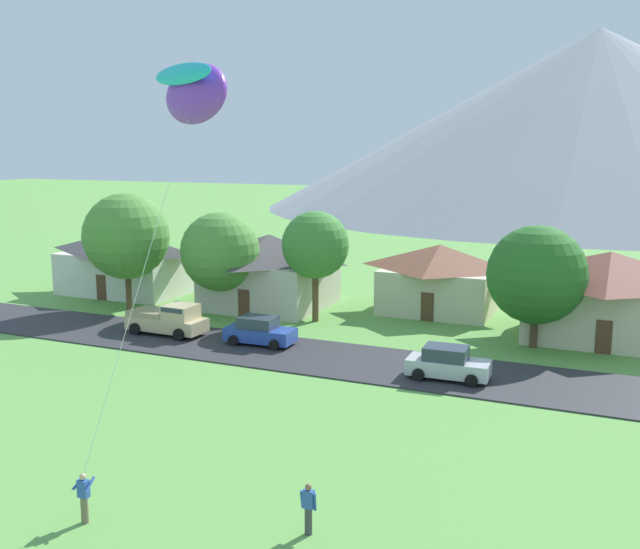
{
  "coord_description": "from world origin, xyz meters",
  "views": [
    {
      "loc": [
        13.23,
        -7.76,
        11.87
      ],
      "look_at": [
        1.67,
        18.45,
        6.81
      ],
      "focal_mm": 40.6,
      "sensor_mm": 36.0,
      "label": 1
    }
  ],
  "objects_px": {
    "pickup_truck_sand_east_side": "(168,319)",
    "tree_left_of_center": "(537,275)",
    "house_left_center": "(609,294)",
    "parked_car_blue_mid_west": "(260,331)",
    "house_leftmost": "(270,269)",
    "house_rightmost": "(439,277)",
    "parked_car_silver_west_end": "(448,364)",
    "tree_center": "(220,252)",
    "kite_flyer_with_kite": "(193,96)",
    "watcher_person": "(308,508)",
    "tree_near_left": "(315,245)",
    "tree_right_of_center": "(126,236)",
    "house_right_center": "(125,261)"
  },
  "relations": [
    {
      "from": "pickup_truck_sand_east_side",
      "to": "tree_left_of_center",
      "type": "bearing_deg",
      "value": 16.6
    },
    {
      "from": "house_left_center",
      "to": "parked_car_blue_mid_west",
      "type": "distance_m",
      "value": 21.71
    },
    {
      "from": "house_leftmost",
      "to": "pickup_truck_sand_east_side",
      "type": "xyz_separation_m",
      "value": [
        -1.95,
        -10.22,
        -1.77
      ]
    },
    {
      "from": "house_rightmost",
      "to": "parked_car_silver_west_end",
      "type": "relative_size",
      "value": 1.98
    },
    {
      "from": "house_left_center",
      "to": "tree_left_of_center",
      "type": "relative_size",
      "value": 1.4
    },
    {
      "from": "house_rightmost",
      "to": "tree_center",
      "type": "relative_size",
      "value": 1.15
    },
    {
      "from": "kite_flyer_with_kite",
      "to": "watcher_person",
      "type": "relative_size",
      "value": 8.88
    },
    {
      "from": "house_rightmost",
      "to": "tree_near_left",
      "type": "distance_m",
      "value": 9.77
    },
    {
      "from": "house_leftmost",
      "to": "tree_center",
      "type": "distance_m",
      "value": 4.54
    },
    {
      "from": "house_rightmost",
      "to": "kite_flyer_with_kite",
      "type": "distance_m",
      "value": 30.66
    },
    {
      "from": "house_leftmost",
      "to": "tree_near_left",
      "type": "distance_m",
      "value": 6.4
    },
    {
      "from": "tree_center",
      "to": "watcher_person",
      "type": "distance_m",
      "value": 31.09
    },
    {
      "from": "pickup_truck_sand_east_side",
      "to": "tree_right_of_center",
      "type": "bearing_deg",
      "value": 144.61
    },
    {
      "from": "parked_car_silver_west_end",
      "to": "pickup_truck_sand_east_side",
      "type": "bearing_deg",
      "value": 174.88
    },
    {
      "from": "tree_near_left",
      "to": "watcher_person",
      "type": "relative_size",
      "value": 4.56
    },
    {
      "from": "house_rightmost",
      "to": "parked_car_silver_west_end",
      "type": "bearing_deg",
      "value": -73.67
    },
    {
      "from": "house_rightmost",
      "to": "tree_center",
      "type": "distance_m",
      "value": 15.88
    },
    {
      "from": "pickup_truck_sand_east_side",
      "to": "tree_center",
      "type": "bearing_deg",
      "value": 90.75
    },
    {
      "from": "pickup_truck_sand_east_side",
      "to": "house_rightmost",
      "type": "bearing_deg",
      "value": 43.62
    },
    {
      "from": "parked_car_silver_west_end",
      "to": "watcher_person",
      "type": "height_order",
      "value": "parked_car_silver_west_end"
    },
    {
      "from": "tree_right_of_center",
      "to": "tree_near_left",
      "type": "bearing_deg",
      "value": 8.76
    },
    {
      "from": "tree_left_of_center",
      "to": "watcher_person",
      "type": "distance_m",
      "value": 25.27
    },
    {
      "from": "house_leftmost",
      "to": "parked_car_blue_mid_west",
      "type": "relative_size",
      "value": 2.1
    },
    {
      "from": "tree_near_left",
      "to": "kite_flyer_with_kite",
      "type": "height_order",
      "value": "kite_flyer_with_kite"
    },
    {
      "from": "tree_center",
      "to": "tree_right_of_center",
      "type": "bearing_deg",
      "value": -168.07
    },
    {
      "from": "tree_near_left",
      "to": "tree_left_of_center",
      "type": "distance_m",
      "value": 14.72
    },
    {
      "from": "house_leftmost",
      "to": "watcher_person",
      "type": "distance_m",
      "value": 32.91
    },
    {
      "from": "house_leftmost",
      "to": "tree_left_of_center",
      "type": "distance_m",
      "value": 20.17
    },
    {
      "from": "house_left_center",
      "to": "parked_car_silver_west_end",
      "type": "bearing_deg",
      "value": -120.75
    },
    {
      "from": "house_rightmost",
      "to": "house_right_center",
      "type": "bearing_deg",
      "value": -172.07
    },
    {
      "from": "pickup_truck_sand_east_side",
      "to": "parked_car_silver_west_end",
      "type": "bearing_deg",
      "value": -5.12
    },
    {
      "from": "tree_near_left",
      "to": "tree_left_of_center",
      "type": "relative_size",
      "value": 1.04
    },
    {
      "from": "tree_right_of_center",
      "to": "pickup_truck_sand_east_side",
      "type": "bearing_deg",
      "value": -35.39
    },
    {
      "from": "kite_flyer_with_kite",
      "to": "watcher_person",
      "type": "bearing_deg",
      "value": -28.44
    },
    {
      "from": "tree_center",
      "to": "pickup_truck_sand_east_side",
      "type": "height_order",
      "value": "tree_center"
    },
    {
      "from": "tree_near_left",
      "to": "watcher_person",
      "type": "height_order",
      "value": "tree_near_left"
    },
    {
      "from": "parked_car_silver_west_end",
      "to": "tree_left_of_center",
      "type": "bearing_deg",
      "value": 68.46
    },
    {
      "from": "house_left_center",
      "to": "tree_left_of_center",
      "type": "bearing_deg",
      "value": -135.55
    },
    {
      "from": "parked_car_blue_mid_west",
      "to": "watcher_person",
      "type": "distance_m",
      "value": 22.0
    },
    {
      "from": "tree_left_of_center",
      "to": "parked_car_blue_mid_west",
      "type": "xyz_separation_m",
      "value": [
        -15.24,
        -6.2,
        -3.56
      ]
    },
    {
      "from": "tree_center",
      "to": "kite_flyer_with_kite",
      "type": "height_order",
      "value": "kite_flyer_with_kite"
    },
    {
      "from": "tree_near_left",
      "to": "tree_center",
      "type": "xyz_separation_m",
      "value": [
        -7.12,
        -0.7,
        -0.78
      ]
    },
    {
      "from": "house_left_center",
      "to": "watcher_person",
      "type": "bearing_deg",
      "value": -104.43
    },
    {
      "from": "tree_right_of_center",
      "to": "parked_car_blue_mid_west",
      "type": "xyz_separation_m",
      "value": [
        13.57,
        -4.78,
        -4.59
      ]
    },
    {
      "from": "tree_near_left",
      "to": "tree_right_of_center",
      "type": "xyz_separation_m",
      "value": [
        -14.14,
        -2.18,
        0.15
      ]
    },
    {
      "from": "house_right_center",
      "to": "tree_center",
      "type": "xyz_separation_m",
      "value": [
        11.14,
        -3.36,
        1.82
      ]
    },
    {
      "from": "tree_near_left",
      "to": "house_right_center",
      "type": "bearing_deg",
      "value": 171.69
    },
    {
      "from": "house_rightmost",
      "to": "pickup_truck_sand_east_side",
      "type": "xyz_separation_m",
      "value": [
        -14.08,
        -13.42,
        -1.51
      ]
    },
    {
      "from": "house_leftmost",
      "to": "tree_center",
      "type": "height_order",
      "value": "tree_center"
    },
    {
      "from": "house_right_center",
      "to": "parked_car_silver_west_end",
      "type": "relative_size",
      "value": 2.52
    }
  ]
}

